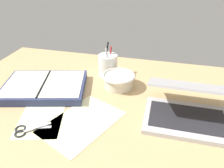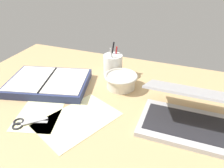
{
  "view_description": "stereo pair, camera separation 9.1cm",
  "coord_description": "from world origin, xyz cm",
  "px_view_note": "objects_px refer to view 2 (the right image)",
  "views": [
    {
      "loc": [
        21.73,
        -69.28,
        55.48
      ],
      "look_at": [
        2.73,
        6.48,
        9.0
      ],
      "focal_mm": 35.0,
      "sensor_mm": 36.0,
      "label": 1
    },
    {
      "loc": [
        30.39,
        -66.57,
        55.48
      ],
      "look_at": [
        2.73,
        6.48,
        9.0
      ],
      "focal_mm": 35.0,
      "sensor_mm": 36.0,
      "label": 2
    }
  ],
  "objects_px": {
    "planner": "(49,83)",
    "pen_cup": "(113,65)",
    "laptop": "(186,113)",
    "bowl": "(121,80)",
    "scissors": "(22,123)"
  },
  "relations": [
    {
      "from": "bowl",
      "to": "planner",
      "type": "relative_size",
      "value": 0.37
    },
    {
      "from": "laptop",
      "to": "pen_cup",
      "type": "relative_size",
      "value": 1.87
    },
    {
      "from": "pen_cup",
      "to": "scissors",
      "type": "relative_size",
      "value": 1.34
    },
    {
      "from": "bowl",
      "to": "pen_cup",
      "type": "bearing_deg",
      "value": 126.78
    },
    {
      "from": "laptop",
      "to": "bowl",
      "type": "distance_m",
      "value": 0.34
    },
    {
      "from": "planner",
      "to": "pen_cup",
      "type": "bearing_deg",
      "value": 28.0
    },
    {
      "from": "laptop",
      "to": "scissors",
      "type": "height_order",
      "value": "laptop"
    },
    {
      "from": "laptop",
      "to": "planner",
      "type": "xyz_separation_m",
      "value": [
        -0.62,
        0.05,
        -0.03
      ]
    },
    {
      "from": "bowl",
      "to": "planner",
      "type": "bearing_deg",
      "value": -160.43
    },
    {
      "from": "pen_cup",
      "to": "scissors",
      "type": "distance_m",
      "value": 0.51
    },
    {
      "from": "laptop",
      "to": "pen_cup",
      "type": "xyz_separation_m",
      "value": [
        -0.38,
        0.27,
        0.01
      ]
    },
    {
      "from": "laptop",
      "to": "bowl",
      "type": "xyz_separation_m",
      "value": [
        -0.3,
        0.16,
        -0.01
      ]
    },
    {
      "from": "planner",
      "to": "bowl",
      "type": "bearing_deg",
      "value": 5.14
    },
    {
      "from": "laptop",
      "to": "planner",
      "type": "relative_size",
      "value": 0.75
    },
    {
      "from": "planner",
      "to": "scissors",
      "type": "height_order",
      "value": "planner"
    }
  ]
}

